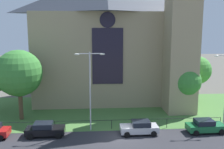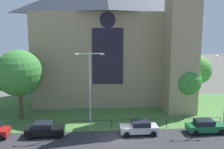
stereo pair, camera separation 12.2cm
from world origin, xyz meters
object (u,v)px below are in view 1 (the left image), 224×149
church_building (110,37)px  streetlamp_near (90,82)px  tree_right_near (186,82)px  parked_car_silver (139,127)px  tree_right_far (197,71)px  parked_car_green (205,126)px  tree_left_near (19,73)px  parked_car_black (45,129)px

church_building → streetlamp_near: 14.78m
tree_right_near → parked_car_silver: 11.14m
tree_right_far → tree_right_near: size_ratio=1.11×
church_building → tree_right_near: bearing=-39.0°
tree_right_near → parked_car_green: 8.16m
church_building → tree_left_near: size_ratio=2.88×
church_building → parked_car_black: size_ratio=6.17×
parked_car_green → tree_right_far: bearing=71.3°
tree_right_near → parked_car_green: tree_right_near is taller
tree_right_near → tree_left_near: tree_left_near is taller
parked_car_black → parked_car_green: 17.95m
tree_left_near → parked_car_black: bearing=-55.1°
streetlamp_near → parked_car_silver: size_ratio=2.16×
church_building → streetlamp_near: size_ratio=2.86×
tree_right_near → tree_right_far: bearing=56.3°
tree_right_far → streetlamp_near: 20.57m
tree_right_far → parked_car_green: tree_right_far is taller
tree_left_near → parked_car_green: 23.41m
streetlamp_near → parked_car_green: 13.98m
tree_right_near → streetlamp_near: bearing=-156.6°
streetlamp_near → parked_car_green: bearing=-7.1°
tree_right_far → tree_left_near: 27.00m
church_building → parked_car_green: 20.49m
streetlamp_near → church_building: bearing=76.7°
tree_right_far → tree_left_near: tree_left_near is taller
tree_right_far → parked_car_black: 25.82m
church_building → parked_car_green: (9.74, -15.30, -9.53)m
tree_right_far → parked_car_silver: tree_right_far is taller
tree_right_near → parked_car_green: bearing=-91.2°
parked_car_black → parked_car_green: bearing=-1.4°
tree_right_near → streetlamp_near: 14.36m
tree_left_near → parked_car_silver: bearing=-22.5°
tree_right_near → parked_car_silver: tree_right_near is taller
church_building → streetlamp_near: (-3.23, -13.68, -4.56)m
parked_car_black → parked_car_green: same height
parked_car_green → church_building: bearing=120.9°
streetlamp_near → parked_car_black: (-4.98, -1.32, -4.96)m
parked_car_silver → parked_car_green: (7.52, -0.09, 0.00)m
streetlamp_near → tree_left_near: bearing=153.7°
parked_car_black → tree_right_far: bearing=29.9°
parked_car_black → parked_car_green: (17.95, -0.30, 0.00)m
parked_car_black → streetlamp_near: bearing=14.4°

